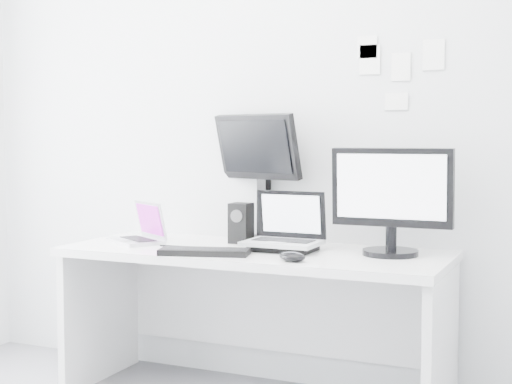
# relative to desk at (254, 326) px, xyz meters

# --- Properties ---
(back_wall) EXTENTS (3.60, 0.00, 3.60)m
(back_wall) POSITION_rel_desk_xyz_m (0.00, 0.35, 0.99)
(back_wall) COLOR silver
(back_wall) RESTS_ON ground
(desk) EXTENTS (1.80, 0.70, 0.73)m
(desk) POSITION_rel_desk_xyz_m (0.00, 0.00, 0.00)
(desk) COLOR white
(desk) RESTS_ON ground
(macbook) EXTENTS (0.35, 0.33, 0.21)m
(macbook) POSITION_rel_desk_xyz_m (-0.62, -0.04, 0.47)
(macbook) COLOR silver
(macbook) RESTS_ON desk
(speaker) EXTENTS (0.10, 0.10, 0.20)m
(speaker) POSITION_rel_desk_xyz_m (-0.14, 0.17, 0.46)
(speaker) COLOR black
(speaker) RESTS_ON desk
(dell_laptop) EXTENTS (0.34, 0.27, 0.28)m
(dell_laptop) POSITION_rel_desk_xyz_m (0.14, 0.00, 0.51)
(dell_laptop) COLOR #A3A6AA
(dell_laptop) RESTS_ON desk
(rear_monitor) EXTENTS (0.51, 0.30, 0.66)m
(rear_monitor) POSITION_rel_desk_xyz_m (-0.10, 0.29, 0.69)
(rear_monitor) COLOR black
(rear_monitor) RESTS_ON desk
(samsung_monitor) EXTENTS (0.54, 0.25, 0.49)m
(samsung_monitor) POSITION_rel_desk_xyz_m (0.62, 0.08, 0.61)
(samsung_monitor) COLOR black
(samsung_monitor) RESTS_ON desk
(keyboard) EXTENTS (0.42, 0.24, 0.03)m
(keyboard) POSITION_rel_desk_xyz_m (-0.13, -0.24, 0.38)
(keyboard) COLOR black
(keyboard) RESTS_ON desk
(mouse) EXTENTS (0.14, 0.11, 0.04)m
(mouse) POSITION_rel_desk_xyz_m (0.29, -0.25, 0.39)
(mouse) COLOR black
(mouse) RESTS_ON desk
(wall_note_0) EXTENTS (0.10, 0.00, 0.14)m
(wall_note_0) POSITION_rel_desk_xyz_m (0.45, 0.34, 1.26)
(wall_note_0) COLOR white
(wall_note_0) RESTS_ON back_wall
(wall_note_1) EXTENTS (0.09, 0.00, 0.13)m
(wall_note_1) POSITION_rel_desk_xyz_m (0.60, 0.34, 1.22)
(wall_note_1) COLOR white
(wall_note_1) RESTS_ON back_wall
(wall_note_2) EXTENTS (0.10, 0.00, 0.14)m
(wall_note_2) POSITION_rel_desk_xyz_m (0.75, 0.34, 1.26)
(wall_note_2) COLOR white
(wall_note_2) RESTS_ON back_wall
(wall_note_3) EXTENTS (0.11, 0.00, 0.08)m
(wall_note_3) POSITION_rel_desk_xyz_m (0.58, 0.34, 1.05)
(wall_note_3) COLOR white
(wall_note_3) RESTS_ON back_wall
(wall_note_4) EXTENTS (0.10, 0.00, 0.11)m
(wall_note_4) POSITION_rel_desk_xyz_m (0.44, 0.34, 1.31)
(wall_note_4) COLOR white
(wall_note_4) RESTS_ON back_wall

